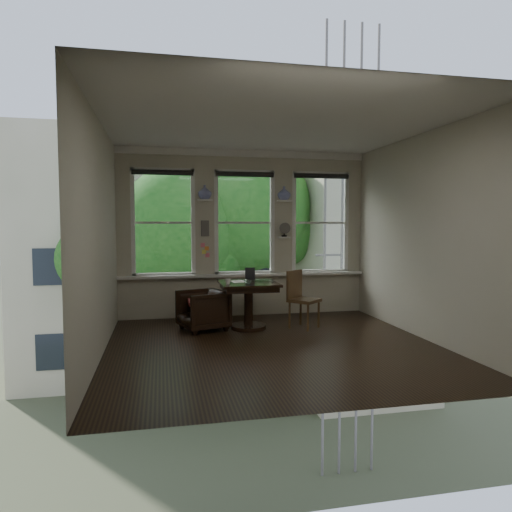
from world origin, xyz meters
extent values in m
plane|color=black|center=(0.00, 0.00, 0.00)|extent=(4.50, 4.50, 0.00)
plane|color=silver|center=(0.00, 0.00, 3.00)|extent=(4.50, 4.50, 0.00)
plane|color=beige|center=(0.00, 2.25, 1.50)|extent=(4.50, 0.00, 4.50)
plane|color=beige|center=(0.00, -2.25, 1.50)|extent=(4.50, 0.00, 4.50)
plane|color=beige|center=(-2.25, 0.00, 1.50)|extent=(0.00, 4.50, 4.50)
plane|color=beige|center=(2.25, 0.00, 1.50)|extent=(0.00, 4.50, 4.50)
cube|color=white|center=(-0.72, 2.15, 2.10)|extent=(0.26, 0.16, 0.03)
cube|color=white|center=(0.72, 2.15, 2.10)|extent=(0.26, 0.16, 0.03)
cube|color=#59544F|center=(-0.72, 2.18, 1.60)|extent=(0.14, 0.06, 0.28)
imported|color=white|center=(-0.72, 2.15, 2.24)|extent=(0.24, 0.24, 0.25)
imported|color=white|center=(0.72, 2.15, 2.24)|extent=(0.24, 0.24, 0.25)
imported|color=black|center=(-0.86, 1.17, 0.32)|extent=(0.88, 0.87, 0.64)
cube|color=maroon|center=(-0.86, 1.17, 0.45)|extent=(0.45, 0.45, 0.06)
imported|color=black|center=(0.12, 1.17, 0.76)|extent=(0.37, 0.31, 0.03)
imported|color=white|center=(-0.50, 0.93, 0.79)|extent=(0.11, 0.11, 0.08)
imported|color=white|center=(-0.21, 0.80, 0.79)|extent=(0.11, 0.11, 0.09)
cube|color=black|center=(-0.09, 1.26, 0.86)|extent=(0.17, 0.10, 0.22)
cube|color=silver|center=(-0.29, 1.23, 0.75)|extent=(0.26, 0.33, 0.00)
camera|label=1|loc=(-1.50, -5.97, 1.67)|focal=32.00mm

